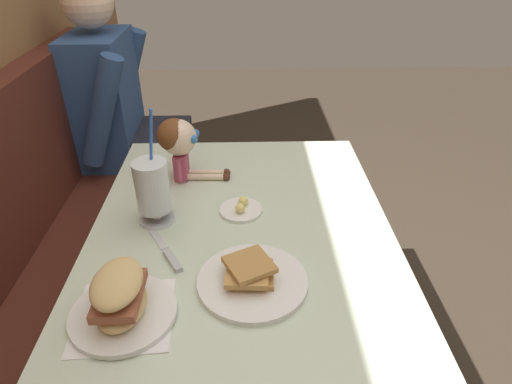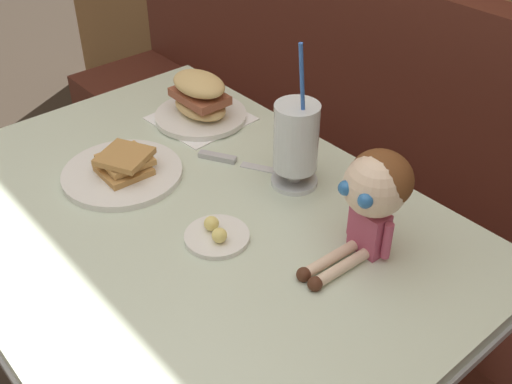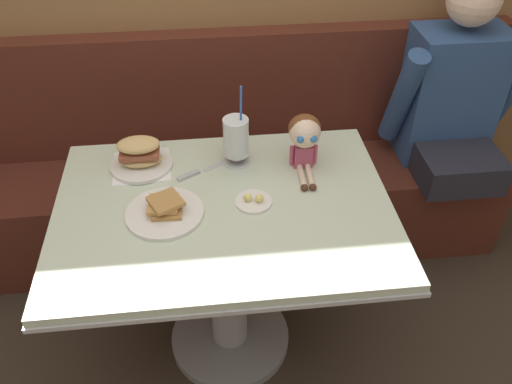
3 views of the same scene
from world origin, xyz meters
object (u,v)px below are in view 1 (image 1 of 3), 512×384
at_px(seated_doll, 179,141).
at_px(diner_patron, 115,99).
at_px(toast_plate, 252,278).
at_px(milkshake_glass, 153,189).
at_px(butter_saucer, 241,209).
at_px(sandwich_plate, 121,300).
at_px(butter_knife, 167,253).

relative_size(seated_doll, diner_patron, 0.27).
bearing_deg(seated_doll, toast_plate, -156.41).
height_order(milkshake_glass, butter_saucer, milkshake_glass).
bearing_deg(toast_plate, milkshake_glass, 45.38).
bearing_deg(diner_patron, sandwich_plate, -165.43).
relative_size(milkshake_glass, butter_saucer, 2.63).
distance_m(sandwich_plate, butter_knife, 0.21).
xyz_separation_m(butter_saucer, butter_knife, (-0.18, 0.18, -0.00)).
height_order(sandwich_plate, butter_knife, sandwich_plate).
bearing_deg(seated_doll, butter_saucer, -136.47).
height_order(milkshake_glass, seated_doll, milkshake_glass).
relative_size(toast_plate, sandwich_plate, 1.14).
distance_m(milkshake_glass, diner_patron, 1.02).
height_order(milkshake_glass, butter_knife, milkshake_glass).
distance_m(toast_plate, milkshake_glass, 0.37).
height_order(toast_plate, milkshake_glass, milkshake_glass).
distance_m(toast_plate, diner_patron, 1.35).
xyz_separation_m(toast_plate, butter_saucer, (0.29, 0.02, -0.01)).
bearing_deg(milkshake_glass, seated_doll, -10.36).
height_order(toast_plate, seated_doll, seated_doll).
height_order(sandwich_plate, butter_saucer, sandwich_plate).
xyz_separation_m(milkshake_glass, diner_patron, (0.95, 0.35, -0.10)).
bearing_deg(sandwich_plate, toast_plate, -71.55).
bearing_deg(diner_patron, seated_doll, -151.47).
height_order(milkshake_glass, sandwich_plate, milkshake_glass).
relative_size(toast_plate, milkshake_glass, 0.79).
bearing_deg(butter_saucer, diner_patron, 32.25).
bearing_deg(seated_doll, diner_patron, 28.53).
bearing_deg(sandwich_plate, milkshake_glass, -2.20).
distance_m(sandwich_plate, butter_saucer, 0.45).
xyz_separation_m(toast_plate, milkshake_glass, (0.25, 0.25, 0.09)).
bearing_deg(diner_patron, milkshake_glass, -159.89).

